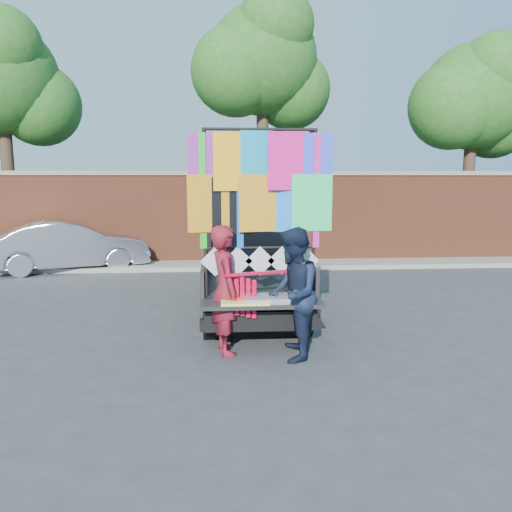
{
  "coord_description": "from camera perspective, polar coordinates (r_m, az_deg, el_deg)",
  "views": [
    {
      "loc": [
        -0.3,
        -7.13,
        2.44
      ],
      "look_at": [
        0.22,
        0.05,
        1.3
      ],
      "focal_mm": 35.0,
      "sensor_mm": 36.0,
      "label": 1
    }
  ],
  "objects": [
    {
      "name": "man",
      "position": [
        6.69,
        4.2,
        -4.37
      ],
      "size": [
        0.78,
        0.95,
        1.79
      ],
      "primitive_type": "imported",
      "rotation": [
        0.0,
        0.0,
        -1.7
      ],
      "color": "#141D33",
      "rests_on": "ground"
    },
    {
      "name": "tree_mid",
      "position": [
        15.65,
        0.86,
        21.03
      ],
      "size": [
        4.2,
        3.3,
        7.73
      ],
      "color": "#38281C",
      "rests_on": "ground"
    },
    {
      "name": "woman",
      "position": [
        6.91,
        -3.54,
        -3.89
      ],
      "size": [
        0.56,
        0.73,
        1.8
      ],
      "primitive_type": "imported",
      "rotation": [
        0.0,
        0.0,
        1.79
      ],
      "color": "maroon",
      "rests_on": "ground"
    },
    {
      "name": "brick_wall",
      "position": [
        14.18,
        -2.91,
        4.49
      ],
      "size": [
        30.0,
        0.45,
        2.61
      ],
      "color": "brown",
      "rests_on": "ground"
    },
    {
      "name": "streamer_bundle",
      "position": [
        6.75,
        -0.6,
        -3.59
      ],
      "size": [
        0.92,
        0.3,
        0.65
      ],
      "color": "red",
      "rests_on": "ground"
    },
    {
      "name": "tree_left",
      "position": [
        16.67,
        -27.14,
        17.29
      ],
      "size": [
        4.2,
        3.3,
        7.05
      ],
      "color": "#38281C",
      "rests_on": "ground"
    },
    {
      "name": "curb",
      "position": [
        13.64,
        -2.81,
        -1.04
      ],
      "size": [
        30.0,
        1.2,
        0.12
      ],
      "primitive_type": "cube",
      "color": "gray",
      "rests_on": "ground"
    },
    {
      "name": "ground",
      "position": [
        7.54,
        -1.66,
        -9.86
      ],
      "size": [
        90.0,
        90.0,
        0.0
      ],
      "primitive_type": "plane",
      "color": "#38383A",
      "rests_on": "ground"
    },
    {
      "name": "pickup_truck",
      "position": [
        9.46,
        -0.71,
        -1.06
      ],
      "size": [
        1.96,
        4.92,
        3.1
      ],
      "color": "black",
      "rests_on": "ground"
    },
    {
      "name": "tree_right",
      "position": [
        17.29,
        23.78,
        15.96
      ],
      "size": [
        4.2,
        3.3,
        6.62
      ],
      "color": "#38281C",
      "rests_on": "ground"
    },
    {
      "name": "sedan",
      "position": [
        14.0,
        -20.47,
        1.11
      ],
      "size": [
        4.2,
        2.56,
        1.31
      ],
      "primitive_type": "imported",
      "rotation": [
        0.0,
        0.0,
        1.89
      ],
      "color": "silver",
      "rests_on": "ground"
    }
  ]
}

